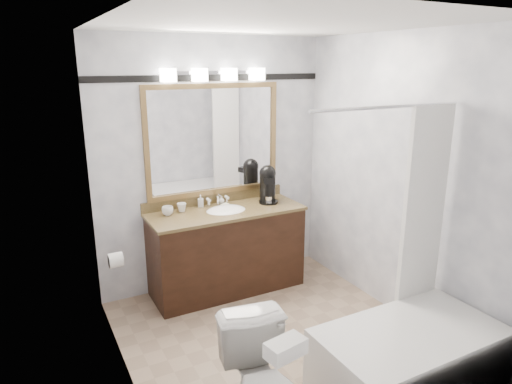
# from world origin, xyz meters

# --- Properties ---
(room) EXTENTS (2.42, 2.62, 2.52)m
(room) POSITION_xyz_m (0.00, 0.00, 1.25)
(room) COLOR gray
(room) RESTS_ON ground
(vanity) EXTENTS (1.53, 0.58, 0.97)m
(vanity) POSITION_xyz_m (0.00, 1.02, 0.44)
(vanity) COLOR black
(vanity) RESTS_ON ground
(mirror) EXTENTS (1.40, 0.04, 1.10)m
(mirror) POSITION_xyz_m (0.00, 1.28, 1.50)
(mirror) COLOR olive
(mirror) RESTS_ON room
(vanity_light_bar) EXTENTS (1.02, 0.14, 0.12)m
(vanity_light_bar) POSITION_xyz_m (0.00, 1.23, 2.13)
(vanity_light_bar) COLOR silver
(vanity_light_bar) RESTS_ON room
(accent_stripe) EXTENTS (2.40, 0.01, 0.06)m
(accent_stripe) POSITION_xyz_m (0.00, 1.29, 2.10)
(accent_stripe) COLOR black
(accent_stripe) RESTS_ON room
(bathtub) EXTENTS (1.30, 0.75, 1.96)m
(bathtub) POSITION_xyz_m (0.55, -0.90, 0.28)
(bathtub) COLOR white
(bathtub) RESTS_ON ground
(tp_roll) EXTENTS (0.11, 0.12, 0.12)m
(tp_roll) POSITION_xyz_m (-1.14, 0.66, 0.70)
(tp_roll) COLOR white
(tp_roll) RESTS_ON room
(tissue_box) EXTENTS (0.23, 0.15, 0.09)m
(tissue_box) POSITION_xyz_m (-0.62, -1.12, 0.80)
(tissue_box) COLOR white
(tissue_box) RESTS_ON toilet
(coffee_maker) EXTENTS (0.21, 0.25, 0.38)m
(coffee_maker) POSITION_xyz_m (0.50, 1.08, 1.05)
(coffee_maker) COLOR black
(coffee_maker) RESTS_ON vanity
(cup_left) EXTENTS (0.14, 0.14, 0.08)m
(cup_left) POSITION_xyz_m (-0.55, 1.13, 0.89)
(cup_left) COLOR white
(cup_left) RESTS_ON vanity
(cup_right) EXTENTS (0.11, 0.11, 0.08)m
(cup_right) POSITION_xyz_m (-0.40, 1.17, 0.89)
(cup_right) COLOR white
(cup_right) RESTS_ON vanity
(soap_bottle_a) EXTENTS (0.07, 0.07, 0.12)m
(soap_bottle_a) POSITION_xyz_m (-0.18, 1.23, 0.91)
(soap_bottle_a) COLOR white
(soap_bottle_a) RESTS_ON vanity
(soap_bottle_b) EXTENTS (0.07, 0.07, 0.08)m
(soap_bottle_b) POSITION_xyz_m (0.05, 1.23, 0.89)
(soap_bottle_b) COLOR white
(soap_bottle_b) RESTS_ON vanity
(soap_bar) EXTENTS (0.09, 0.08, 0.02)m
(soap_bar) POSITION_xyz_m (0.04, 1.13, 0.86)
(soap_bar) COLOR beige
(soap_bar) RESTS_ON vanity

